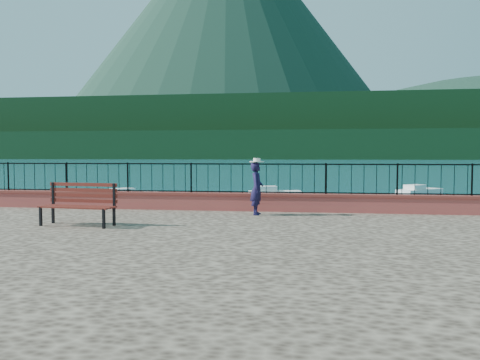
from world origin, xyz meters
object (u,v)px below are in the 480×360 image
(person, at_px, (257,188))
(boat_4, at_px, (275,191))
(boat_3, at_px, (130,193))
(boat_5, at_px, (420,189))
(boat_0, at_px, (171,206))
(park_bench, at_px, (78,213))
(boat_1, at_px, (314,207))
(boat_2, at_px, (401,201))

(person, relative_size, boat_4, 0.43)
(boat_3, height_order, boat_5, same)
(boat_0, distance_m, boat_5, 20.72)
(boat_3, bearing_deg, park_bench, -125.91)
(boat_1, relative_size, boat_5, 1.04)
(person, height_order, boat_3, person)
(boat_3, xyz_separation_m, boat_5, (20.38, 6.66, 0.00))
(boat_1, height_order, boat_2, same)
(person, relative_size, boat_5, 0.39)
(boat_4, distance_m, boat_5, 11.29)
(park_bench, height_order, person, person)
(boat_0, xyz_separation_m, boat_5, (15.36, 13.90, 0.00))
(boat_0, height_order, boat_2, same)
(boat_2, relative_size, boat_5, 0.99)
(boat_0, bearing_deg, person, -92.02)
(boat_3, bearing_deg, boat_0, -108.81)
(person, height_order, boat_0, person)
(park_bench, distance_m, boat_5, 29.40)
(boat_0, bearing_deg, boat_5, 9.18)
(boat_0, height_order, boat_3, same)
(person, xyz_separation_m, boat_5, (10.02, 22.80, -1.61))
(boat_1, bearing_deg, boat_5, 70.82)
(boat_0, bearing_deg, boat_1, -26.65)
(person, relative_size, boat_1, 0.37)
(boat_1, bearing_deg, boat_3, 164.88)
(park_bench, xyz_separation_m, boat_3, (-6.01, 18.97, -1.12))
(boat_0, bearing_deg, boat_3, 91.73)
(park_bench, xyz_separation_m, person, (4.34, 2.82, 0.48))
(boat_1, relative_size, boat_4, 1.16)
(boat_0, relative_size, boat_5, 0.96)
(boat_5, bearing_deg, boat_3, 155.38)
(park_bench, relative_size, person, 1.26)
(boat_1, xyz_separation_m, boat_3, (-12.24, 6.45, 0.00))
(person, height_order, boat_5, person)
(boat_4, bearing_deg, park_bench, -111.44)
(park_bench, xyz_separation_m, boat_0, (-1.00, 11.72, -1.12))
(boat_2, xyz_separation_m, boat_3, (-17.15, 2.84, 0.00))
(boat_2, distance_m, boat_4, 9.69)
(boat_5, bearing_deg, boat_2, -151.44)
(boat_1, xyz_separation_m, boat_2, (4.91, 3.60, 0.00))
(person, distance_m, boat_5, 24.96)
(person, bearing_deg, boat_4, 2.61)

